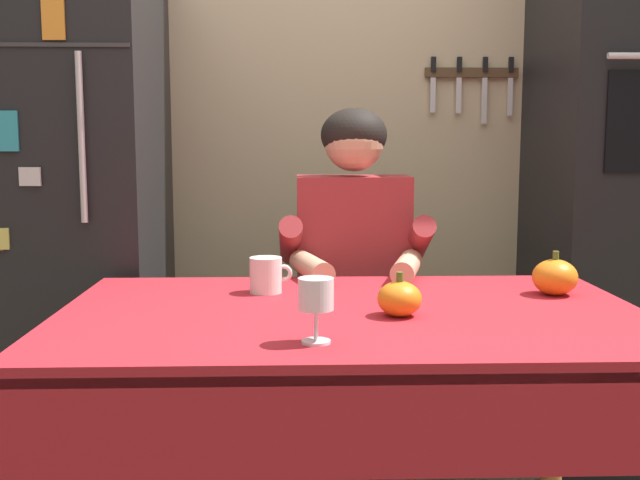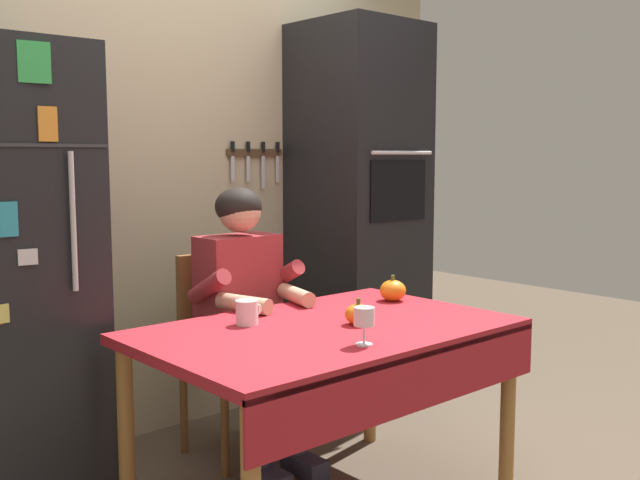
# 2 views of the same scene
# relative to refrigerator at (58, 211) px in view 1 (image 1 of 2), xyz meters

# --- Properties ---
(back_wall_assembly) EXTENTS (3.70, 0.13, 2.60)m
(back_wall_assembly) POSITION_rel_refrigerator_xyz_m (1.00, 0.39, 0.40)
(back_wall_assembly) COLOR #BCAD89
(back_wall_assembly) RESTS_ON ground
(refrigerator) EXTENTS (0.68, 0.71, 1.80)m
(refrigerator) POSITION_rel_refrigerator_xyz_m (0.00, 0.00, 0.00)
(refrigerator) COLOR black
(refrigerator) RESTS_ON ground
(wall_oven) EXTENTS (0.60, 0.64, 2.10)m
(wall_oven) POSITION_rel_refrigerator_xyz_m (2.00, 0.04, 0.15)
(wall_oven) COLOR black
(wall_oven) RESTS_ON ground
(dining_table) EXTENTS (1.40, 0.90, 0.74)m
(dining_table) POSITION_rel_refrigerator_xyz_m (0.95, -0.88, -0.24)
(dining_table) COLOR #9E6B33
(dining_table) RESTS_ON ground
(chair_behind_person) EXTENTS (0.40, 0.40, 0.93)m
(chair_behind_person) POSITION_rel_refrigerator_xyz_m (1.00, -0.09, -0.39)
(chair_behind_person) COLOR brown
(chair_behind_person) RESTS_ON ground
(seated_person) EXTENTS (0.47, 0.55, 1.25)m
(seated_person) POSITION_rel_refrigerator_xyz_m (1.00, -0.28, -0.16)
(seated_person) COLOR #38384C
(seated_person) RESTS_ON ground
(coffee_mug) EXTENTS (0.11, 0.09, 0.09)m
(coffee_mug) POSITION_rel_refrigerator_xyz_m (0.74, -0.64, -0.11)
(coffee_mug) COLOR white
(coffee_mug) RESTS_ON dining_table
(wine_glass) EXTENTS (0.07, 0.07, 0.13)m
(wine_glass) POSITION_rel_refrigerator_xyz_m (0.86, -1.16, -0.07)
(wine_glass) COLOR white
(wine_glass) RESTS_ON dining_table
(pumpkin_large) EXTENTS (0.12, 0.12, 0.12)m
(pumpkin_large) POSITION_rel_refrigerator_xyz_m (1.50, -0.70, -0.11)
(pumpkin_large) COLOR orange
(pumpkin_large) RESTS_ON dining_table
(pumpkin_medium) EXTENTS (0.10, 0.10, 0.10)m
(pumpkin_medium) POSITION_rel_refrigerator_xyz_m (1.05, -0.93, -0.12)
(pumpkin_medium) COLOR orange
(pumpkin_medium) RESTS_ON dining_table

